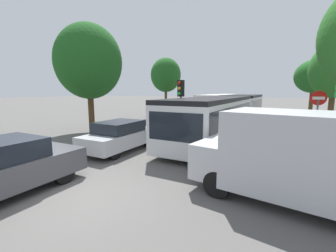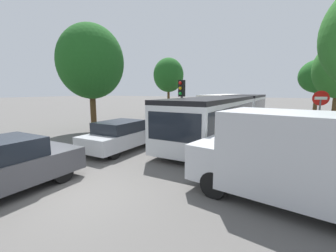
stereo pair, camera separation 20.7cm
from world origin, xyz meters
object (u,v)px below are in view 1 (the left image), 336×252
at_px(tree_left_far, 166,76).
at_px(tree_right_far, 312,77).
at_px(queued_car_silver, 120,136).
at_px(tree_left_mid, 89,64).
at_px(articulated_bus, 229,111).
at_px(traffic_light, 181,97).
at_px(white_van, 305,157).
at_px(city_bus_rear, 219,103).
at_px(no_entry_sign, 317,110).
at_px(tree_right_mid, 335,70).
at_px(queued_car_black, 171,120).

distance_m(tree_left_far, tree_right_far, 15.32).
relative_size(queued_car_silver, tree_left_mid, 0.57).
relative_size(articulated_bus, traffic_light, 4.90).
xyz_separation_m(queued_car_silver, white_van, (7.27, -2.23, 0.53)).
xyz_separation_m(traffic_light, tree_left_mid, (-6.42, -0.22, 2.08)).
bearing_deg(tree_left_mid, traffic_light, 2.01).
relative_size(city_bus_rear, no_entry_sign, 3.93).
relative_size(traffic_light, tree_right_far, 0.57).
xyz_separation_m(queued_car_silver, traffic_light, (1.74, 3.20, 1.79)).
height_order(articulated_bus, traffic_light, traffic_light).
xyz_separation_m(articulated_bus, tree_left_far, (-8.16, 6.81, 2.98)).
distance_m(tree_left_mid, tree_right_mid, 17.00).
relative_size(articulated_bus, tree_left_far, 2.63).
bearing_deg(tree_right_mid, city_bus_rear, 141.04).
bearing_deg(no_entry_sign, city_bus_rear, -151.08).
distance_m(queued_car_black, tree_left_far, 9.90).
bearing_deg(traffic_light, tree_left_far, -139.63).
height_order(articulated_bus, queued_car_silver, articulated_bus).
bearing_deg(no_entry_sign, tree_right_far, 174.89).
distance_m(queued_car_silver, no_entry_sign, 9.56).
distance_m(city_bus_rear, queued_car_black, 13.54).
height_order(tree_left_mid, tree_left_far, tree_left_mid).
distance_m(city_bus_rear, queued_car_silver, 19.46).
relative_size(queued_car_black, white_van, 0.85).
distance_m(white_van, tree_left_mid, 13.46).
xyz_separation_m(traffic_light, tree_left_far, (-6.27, 10.79, 1.91)).
distance_m(no_entry_sign, tree_left_mid, 13.40).
distance_m(queued_car_black, traffic_light, 3.70).
bearing_deg(tree_left_far, articulated_bus, -39.86).
distance_m(traffic_light, tree_right_far, 18.35).
bearing_deg(traffic_light, tree_left_mid, -77.77).
height_order(tree_left_mid, tree_right_mid, tree_left_mid).
height_order(queued_car_black, tree_left_mid, tree_left_mid).
xyz_separation_m(white_van, tree_left_mid, (-11.95, 5.21, 3.34)).
bearing_deg(tree_left_mid, queued_car_silver, -32.43).
distance_m(articulated_bus, tree_left_far, 11.04).
bearing_deg(articulated_bus, white_van, 23.64).
bearing_deg(queued_car_black, city_bus_rear, 1.22).
relative_size(tree_left_far, tree_right_mid, 1.02).
distance_m(tree_right_mid, tree_right_far, 8.30).
distance_m(tree_left_mid, tree_left_far, 11.02).
bearing_deg(tree_right_far, city_bus_rear, -178.82).
relative_size(articulated_bus, tree_left_mid, 2.33).
bearing_deg(tree_left_far, queued_car_silver, -72.06).
bearing_deg(white_van, no_entry_sign, -88.82).
bearing_deg(queued_car_silver, traffic_light, -26.50).
distance_m(traffic_light, tree_left_mid, 6.75).
distance_m(white_van, tree_right_far, 22.21).
distance_m(articulated_bus, traffic_light, 4.53).
xyz_separation_m(queued_car_black, traffic_light, (1.83, -2.72, 1.72)).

